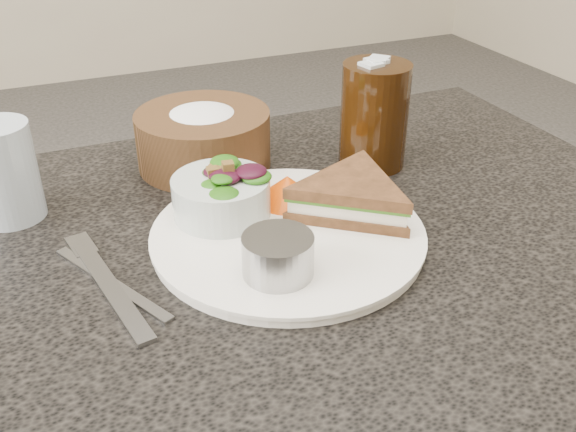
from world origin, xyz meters
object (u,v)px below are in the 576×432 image
Objects in this scene: dressing_ramekin at (278,256)px; bread_basket at (203,130)px; water_glass at (3,172)px; cola_glass at (374,111)px; sandwich at (352,197)px; salad_bowl at (221,190)px; dinner_plate at (288,235)px.

dressing_ramekin is 0.28m from bread_basket.
cola_glass is at bearing -5.14° from water_glass.
cola_glass is 1.32× the size of water_glass.
salad_bowl reaches higher than sandwich.
dressing_ramekin is at bearing -92.54° from bread_basket.
sandwich is 0.91× the size of bread_basket.
cola_glass reaches higher than dinner_plate.
dressing_ramekin is 0.29m from cola_glass.
sandwich is 0.16m from cola_glass.
sandwich is at bearing -21.74° from salad_bowl.
bread_basket reaches higher than sandwich.
sandwich is 0.38m from water_glass.
dressing_ramekin reaches higher than dinner_plate.
salad_bowl is 0.16m from bread_basket.
water_glass reaches higher than dinner_plate.
salad_bowl is at bearing 132.30° from dinner_plate.
bread_basket is (-0.10, 0.21, 0.02)m from sandwich.
dinner_plate is 0.09m from salad_bowl.
cola_glass is 0.44m from water_glass.
dinner_plate is at bearing -32.54° from water_glass.
cola_glass is at bearing 17.40° from salad_bowl.
dressing_ramekin is at bearing -46.35° from water_glass.
salad_bowl is 0.73× the size of cola_glass.
water_glass is at bearing 152.43° from salad_bowl.
water_glass reaches higher than salad_bowl.
bread_basket is at bearing 154.25° from sandwich.
cola_glass is (0.17, 0.13, 0.07)m from dinner_plate.
salad_bowl reaches higher than dinner_plate.
cola_glass reaches higher than salad_bowl.
dressing_ramekin is at bearing -120.03° from dinner_plate.
water_glass is (-0.34, 0.16, 0.02)m from sandwich.
dressing_ramekin is at bearing -137.19° from cola_glass.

